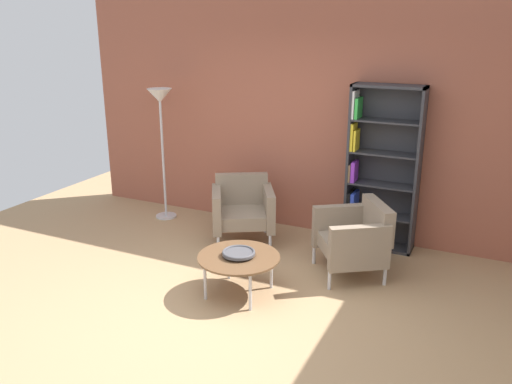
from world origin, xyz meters
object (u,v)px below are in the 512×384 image
object	(u,v)px
armchair_corner_red	(243,208)
floor_lamp_torchiere	(161,111)
decorative_bowl	(239,253)
coffee_table_low	(239,259)
armchair_by_bookshelf	(356,237)
bookshelf_tall	(379,170)

from	to	relation	value
armchair_corner_red	floor_lamp_torchiere	xyz separation A→B (m)	(-1.31, 0.27, 1.03)
decorative_bowl	floor_lamp_torchiere	size ratio (longest dim) A/B	0.18
coffee_table_low	decorative_bowl	size ratio (longest dim) A/B	2.50
decorative_bowl	armchair_by_bookshelf	bearing A→B (deg)	45.20
coffee_table_low	armchair_corner_red	world-z (taller)	armchair_corner_red
armchair_corner_red	coffee_table_low	bearing A→B (deg)	-94.53
bookshelf_tall	armchair_corner_red	xyz separation A→B (m)	(-1.48, -0.55, -0.51)
bookshelf_tall	floor_lamp_torchiere	xyz separation A→B (m)	(-2.79, -0.28, 0.52)
armchair_corner_red	floor_lamp_torchiere	distance (m)	1.69
bookshelf_tall	decorative_bowl	distance (m)	2.04
decorative_bowl	floor_lamp_torchiere	bearing A→B (deg)	141.70
coffee_table_low	armchair_by_bookshelf	size ratio (longest dim) A/B	0.85
armchair_by_bookshelf	armchair_corner_red	world-z (taller)	same
bookshelf_tall	armchair_by_bookshelf	xyz separation A→B (m)	(-0.01, -0.86, -0.51)
armchair_corner_red	floor_lamp_torchiere	size ratio (longest dim) A/B	0.54
armchair_corner_red	bookshelf_tall	bearing A→B (deg)	-9.15
bookshelf_tall	floor_lamp_torchiere	size ratio (longest dim) A/B	1.09
floor_lamp_torchiere	armchair_by_bookshelf	bearing A→B (deg)	-11.73
coffee_table_low	bookshelf_tall	bearing A→B (deg)	62.69
floor_lamp_torchiere	armchair_corner_red	bearing A→B (deg)	-11.81
armchair_corner_red	floor_lamp_torchiere	world-z (taller)	floor_lamp_torchiere
decorative_bowl	bookshelf_tall	bearing A→B (deg)	62.69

